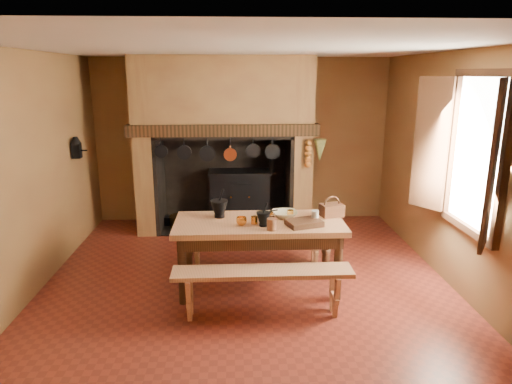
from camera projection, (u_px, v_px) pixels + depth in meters
floor at (247, 287)px, 5.58m from camera, size 5.50×5.50×0.00m
ceiling at (246, 48)px, 4.87m from camera, size 5.50×5.50×0.00m
back_wall at (242, 141)px, 7.88m from camera, size 5.00×0.02×2.80m
wall_left at (24, 178)px, 5.11m from camera, size 0.02×5.50×2.80m
wall_right at (459, 173)px, 5.35m from camera, size 0.02×5.50×2.80m
wall_front at (261, 281)px, 2.57m from camera, size 5.00×0.02×2.80m
chimney_breast at (224, 119)px, 7.34m from camera, size 2.95×0.96×2.80m
iron_range at (240, 196)px, 7.82m from camera, size 1.12×0.55×1.60m
hearth_pans at (181, 223)px, 7.65m from camera, size 0.51×0.62×0.20m
hanging_pans at (221, 152)px, 6.97m from camera, size 1.92×0.29×0.27m
onion_string at (308, 154)px, 7.02m from camera, size 0.12×0.10×0.46m
herb_bunch at (320, 151)px, 7.02m from camera, size 0.20×0.20×0.35m
window at (467, 154)px, 4.88m from camera, size 0.39×1.75×1.76m
wall_coffee_mill at (76, 146)px, 6.58m from camera, size 0.23×0.16×0.31m
work_table at (259, 232)px, 5.37m from camera, size 1.98×0.88×0.86m
bench_front at (263, 281)px, 4.82m from camera, size 1.90×0.33×0.53m
bench_back at (256, 237)px, 6.09m from camera, size 1.96×0.34×0.55m
mortar_large at (219, 208)px, 5.45m from camera, size 0.21×0.21×0.36m
mortar_small at (263, 218)px, 5.15m from camera, size 0.16×0.16×0.28m
coffee_grinder at (270, 218)px, 5.24m from camera, size 0.15×0.12×0.17m
brass_mug_a at (254, 220)px, 5.24m from camera, size 0.10×0.10×0.09m
brass_mug_b at (290, 214)px, 5.48m from camera, size 0.10×0.10×0.09m
mixing_bowl at (285, 214)px, 5.48m from camera, size 0.32×0.32×0.07m
stoneware_crock at (272, 224)px, 5.02m from camera, size 0.13×0.13×0.13m
glass_jar at (315, 217)px, 5.27m from camera, size 0.09×0.09×0.15m
wicker_basket at (332, 209)px, 5.51m from camera, size 0.30×0.25×0.25m
wooden_tray at (304, 223)px, 5.17m from camera, size 0.44×0.37×0.06m
brass_cup at (242, 221)px, 5.19m from camera, size 0.12×0.12×0.10m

